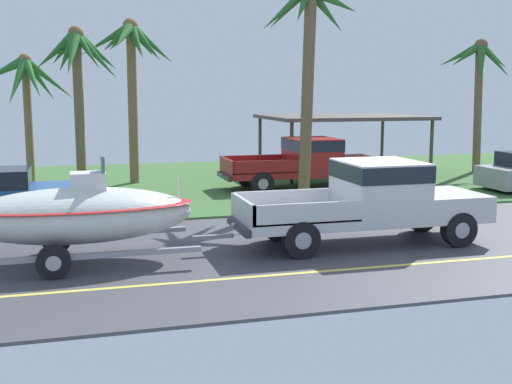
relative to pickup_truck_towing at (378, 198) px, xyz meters
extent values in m
cube|color=#424247|center=(-0.28, -0.14, -1.09)|extent=(36.00, 8.00, 0.06)
cube|color=#3D6633|center=(-0.28, 10.86, -1.06)|extent=(36.00, 14.00, 0.11)
cube|color=#DBCC4C|center=(-0.28, -1.94, -1.05)|extent=(34.20, 0.12, 0.01)
cube|color=silver|center=(-0.37, 0.00, -0.43)|extent=(5.78, 1.91, 0.22)
cube|color=silver|center=(1.71, 0.00, -0.13)|extent=(1.62, 1.91, 0.38)
cube|color=silver|center=(0.04, 0.00, 0.27)|extent=(1.73, 1.91, 1.18)
cube|color=black|center=(0.04, 0.00, 0.63)|extent=(1.75, 1.93, 0.38)
cube|color=gray|center=(-2.04, 0.00, -0.30)|extent=(2.43, 1.91, 0.04)
cube|color=silver|center=(-2.04, 0.91, -0.09)|extent=(2.43, 0.08, 0.45)
cube|color=silver|center=(-2.04, -0.91, -0.09)|extent=(2.43, 0.08, 0.45)
cube|color=silver|center=(-3.22, 0.00, -0.09)|extent=(0.08, 1.91, 0.45)
cube|color=#333338|center=(-3.32, 0.00, -0.49)|extent=(0.12, 1.72, 0.16)
sphere|color=#B2B2B7|center=(-3.44, 0.00, -0.44)|extent=(0.10, 0.10, 0.10)
cylinder|color=black|center=(1.63, 0.84, -0.66)|extent=(0.80, 0.28, 0.80)
cylinder|color=#9E9EA3|center=(1.63, 0.84, -0.66)|extent=(0.36, 0.29, 0.36)
cylinder|color=black|center=(1.63, -0.84, -0.66)|extent=(0.80, 0.28, 0.80)
cylinder|color=#9E9EA3|center=(1.63, -0.84, -0.66)|extent=(0.36, 0.29, 0.36)
cylinder|color=black|center=(-2.17, 0.84, -0.66)|extent=(0.80, 0.28, 0.80)
cylinder|color=#9E9EA3|center=(-2.17, 0.84, -0.66)|extent=(0.36, 0.29, 0.36)
cylinder|color=black|center=(-2.17, -0.84, -0.66)|extent=(0.80, 0.28, 0.80)
cylinder|color=#9E9EA3|center=(-2.17, -0.84, -0.66)|extent=(0.36, 0.29, 0.36)
cube|color=gray|center=(-3.89, 0.00, -0.68)|extent=(0.90, 0.10, 0.08)
cube|color=gray|center=(-6.70, 0.97, -0.68)|extent=(4.72, 0.12, 0.10)
cube|color=gray|center=(-6.70, -0.97, -0.68)|extent=(4.72, 0.12, 0.10)
cylinder|color=black|center=(-7.17, 1.03, -0.74)|extent=(0.64, 0.22, 0.64)
cylinder|color=#9E9EA3|center=(-7.17, 1.03, -0.74)|extent=(0.29, 0.23, 0.29)
cylinder|color=black|center=(-7.17, -1.03, -0.74)|extent=(0.64, 0.22, 0.64)
cylinder|color=#9E9EA3|center=(-7.17, -1.03, -0.74)|extent=(0.29, 0.23, 0.29)
ellipsoid|color=silver|center=(-6.70, 0.00, -0.06)|extent=(4.65, 1.90, 1.14)
ellipsoid|color=#B22626|center=(-6.70, 0.00, 0.14)|extent=(4.75, 1.94, 0.12)
cube|color=silver|center=(-6.46, 0.00, 0.49)|extent=(0.70, 0.60, 0.65)
cube|color=slate|center=(-6.16, 0.00, 0.97)|extent=(0.06, 0.56, 0.36)
cylinder|color=silver|center=(-4.60, 0.00, 0.42)|extent=(0.04, 0.04, 0.50)
cube|color=maroon|center=(1.09, 8.30, -0.43)|extent=(5.58, 2.02, 0.22)
cube|color=maroon|center=(3.10, 8.30, -0.13)|extent=(1.56, 2.02, 0.38)
cube|color=maroon|center=(1.48, 8.30, 0.23)|extent=(1.67, 2.02, 1.10)
cube|color=black|center=(1.48, 8.30, 0.55)|extent=(1.69, 2.04, 0.38)
cube|color=#621111|center=(-0.53, 8.30, -0.30)|extent=(2.34, 2.02, 0.04)
cube|color=maroon|center=(-0.53, 9.27, -0.09)|extent=(2.34, 0.08, 0.45)
cube|color=maroon|center=(-0.53, 7.32, -0.09)|extent=(2.34, 0.08, 0.45)
cube|color=maroon|center=(-1.66, 8.30, -0.09)|extent=(0.08, 2.02, 0.45)
cube|color=#333338|center=(-1.76, 8.30, -0.49)|extent=(0.12, 1.82, 0.16)
sphere|color=#B2B2B7|center=(-1.88, 8.30, -0.44)|extent=(0.10, 0.10, 0.10)
cylinder|color=black|center=(3.02, 9.19, -0.66)|extent=(0.80, 0.28, 0.80)
cylinder|color=#9E9EA3|center=(3.02, 9.19, -0.66)|extent=(0.36, 0.29, 0.36)
cylinder|color=black|center=(3.02, 7.40, -0.66)|extent=(0.80, 0.28, 0.80)
cylinder|color=#9E9EA3|center=(3.02, 7.40, -0.66)|extent=(0.36, 0.29, 0.36)
cylinder|color=black|center=(-0.64, 9.19, -0.66)|extent=(0.80, 0.28, 0.80)
cylinder|color=#9E9EA3|center=(-0.64, 9.19, -0.66)|extent=(0.36, 0.29, 0.36)
cylinder|color=black|center=(-0.64, 7.40, -0.66)|extent=(0.80, 0.28, 0.80)
cylinder|color=#9E9EA3|center=(-0.64, 7.40, -0.66)|extent=(0.36, 0.29, 0.36)
cylinder|color=black|center=(7.77, 6.55, -0.73)|extent=(0.66, 0.22, 0.66)
cylinder|color=#9E9EA3|center=(7.77, 6.55, -0.73)|extent=(0.30, 0.23, 0.30)
cylinder|color=black|center=(-7.46, 6.29, -0.73)|extent=(0.66, 0.22, 0.66)
cylinder|color=#9E9EA3|center=(-7.46, 6.29, -0.73)|extent=(0.30, 0.23, 0.30)
cylinder|color=black|center=(-7.46, 4.68, -0.73)|extent=(0.66, 0.22, 0.66)
cylinder|color=#9E9EA3|center=(-7.46, 4.68, -0.73)|extent=(0.30, 0.23, 0.30)
cylinder|color=#4C4238|center=(6.99, 13.76, 0.12)|extent=(0.14, 0.14, 2.36)
cylinder|color=#4C4238|center=(6.99, 9.45, 0.12)|extent=(0.14, 0.14, 2.36)
cylinder|color=#4C4238|center=(1.10, 13.76, 0.12)|extent=(0.14, 0.14, 2.36)
cylinder|color=#4C4238|center=(1.10, 9.45, 0.12)|extent=(0.14, 0.14, 2.36)
cube|color=#4C4742|center=(4.04, 11.60, 1.37)|extent=(6.39, 4.82, 0.14)
cylinder|color=brown|center=(-6.53, 9.14, 1.63)|extent=(0.32, 0.49, 5.38)
cone|color=#286028|center=(-5.89, 9.04, 3.57)|extent=(1.57, 0.54, 1.69)
cone|color=#286028|center=(-5.87, 9.70, 3.76)|extent=(1.72, 1.54, 1.42)
cone|color=#286028|center=(-6.54, 9.85, 3.84)|extent=(0.35, 1.61, 1.21)
cone|color=#286028|center=(-6.93, 9.51, 3.83)|extent=(1.23, 1.19, 1.24)
cone|color=#286028|center=(-7.18, 9.07, 3.73)|extent=(1.60, 0.56, 1.45)
cone|color=#286028|center=(-6.81, 8.76, 3.69)|extent=(1.08, 1.26, 1.50)
cone|color=#286028|center=(-6.68, 8.36, 3.63)|extent=(0.76, 1.90, 1.68)
cone|color=#286028|center=(-6.18, 8.68, 3.72)|extent=(1.06, 1.25, 1.38)
sphere|color=brown|center=(-6.53, 9.14, 4.31)|extent=(0.51, 0.51, 0.51)
cylinder|color=brown|center=(-8.29, 11.11, 1.24)|extent=(0.28, 0.41, 4.60)
cone|color=#2D6B2D|center=(-7.50, 11.00, 2.86)|extent=(1.84, 0.56, 1.61)
cone|color=#2D6B2D|center=(-7.84, 11.80, 2.82)|extent=(1.30, 1.75, 1.69)
cone|color=#2D6B2D|center=(-8.50, 11.64, 3.12)|extent=(0.89, 1.43, 1.15)
cone|color=#2D6B2D|center=(-9.11, 11.07, 3.11)|extent=(1.83, 0.45, 1.18)
cone|color=#2D6B2D|center=(-8.53, 10.43, 2.77)|extent=(0.95, 1.75, 1.80)
cone|color=#2D6B2D|center=(-8.03, 10.46, 2.89)|extent=(0.92, 1.63, 1.55)
sphere|color=brown|center=(-8.29, 11.11, 3.54)|extent=(0.45, 0.45, 0.45)
cylinder|color=brown|center=(-4.59, 11.14, 1.88)|extent=(0.35, 0.56, 5.88)
cone|color=#286028|center=(-3.84, 11.01, 4.14)|extent=(1.81, 0.69, 1.63)
cone|color=#286028|center=(-4.13, 11.62, 4.29)|extent=(1.33, 1.37, 1.32)
cone|color=#286028|center=(-4.54, 11.83, 4.38)|extent=(0.49, 1.61, 1.19)
cone|color=#286028|center=(-4.93, 11.73, 4.40)|extent=(1.18, 1.59, 1.19)
cone|color=#286028|center=(-5.50, 11.34, 4.26)|extent=(2.05, 0.75, 1.36)
cone|color=#286028|center=(-5.10, 10.92, 4.33)|extent=(1.41, 0.90, 1.25)
cone|color=#286028|center=(-4.91, 10.31, 4.37)|extent=(1.13, 2.00, 1.28)
cone|color=#286028|center=(-4.43, 10.57, 4.19)|extent=(0.81, 1.55, 1.53)
cone|color=#286028|center=(-4.10, 10.82, 4.18)|extent=(1.47, 1.16, 1.54)
sphere|color=brown|center=(-4.59, 11.14, 4.81)|extent=(0.56, 0.56, 0.56)
cylinder|color=brown|center=(9.99, 10.85, 1.66)|extent=(0.33, 0.54, 5.45)
cone|color=#286028|center=(10.58, 10.77, 3.89)|extent=(1.42, 0.49, 1.21)
cone|color=#286028|center=(10.44, 11.37, 4.04)|extent=(1.29, 1.41, 1.01)
cone|color=#286028|center=(9.43, 11.56, 3.96)|extent=(1.49, 1.76, 1.17)
cone|color=#286028|center=(9.35, 10.92, 3.94)|extent=(1.52, 0.52, 1.18)
cone|color=#286028|center=(9.74, 10.41, 3.67)|extent=(1.04, 1.40, 1.67)
cone|color=#286028|center=(10.37, 10.39, 3.70)|extent=(1.17, 1.33, 1.57)
sphere|color=brown|center=(9.99, 10.85, 4.38)|extent=(0.53, 0.53, 0.53)
cylinder|color=brown|center=(0.21, 5.38, 2.21)|extent=(0.36, 0.83, 6.55)
cone|color=#286028|center=(0.75, 5.35, 4.85)|extent=(1.37, 0.42, 1.49)
cone|color=#286028|center=(0.56, 6.04, 5.05)|extent=(1.18, 1.72, 1.23)
cone|color=#286028|center=(-0.22, 5.98, 4.94)|extent=(1.18, 1.50, 1.31)
cone|color=#286028|center=(-0.51, 5.38, 4.86)|extent=(1.65, 0.36, 1.49)
cone|color=#286028|center=(-0.11, 4.94, 4.95)|extent=(1.08, 1.28, 1.31)
cone|color=#286028|center=(0.73, 4.77, 5.08)|extent=(1.50, 1.63, 1.19)
camera|label=1|loc=(-6.65, -13.39, 2.44)|focal=45.23mm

